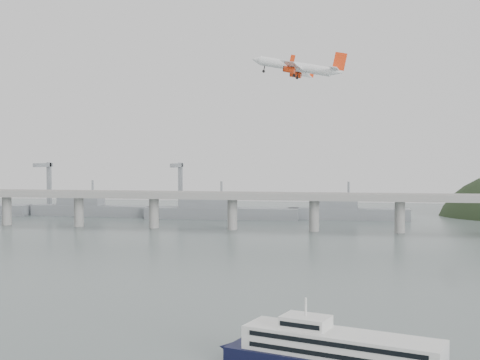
# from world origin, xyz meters

# --- Properties ---
(ground) EXTENTS (900.00, 900.00, 0.00)m
(ground) POSITION_xyz_m (0.00, 0.00, 0.00)
(ground) COLOR #566362
(ground) RESTS_ON ground
(bridge) EXTENTS (800.00, 22.00, 23.90)m
(bridge) POSITION_xyz_m (-1.15, 200.00, 17.65)
(bridge) COLOR gray
(bridge) RESTS_ON ground
(distant_fleet) EXTENTS (453.00, 60.90, 40.00)m
(distant_fleet) POSITION_xyz_m (-155.36, 265.08, 6.22)
(distant_fleet) COLOR slate
(distant_fleet) RESTS_ON ground
(ferry) EXTENTS (78.54, 32.90, 15.27)m
(ferry) POSITION_xyz_m (39.97, -53.29, 4.14)
(ferry) COLOR black
(ferry) RESTS_ON ground
(airliner) EXTENTS (43.57, 39.65, 12.00)m
(airliner) POSITION_xyz_m (18.16, 98.16, 84.27)
(airliner) COLOR white
(airliner) RESTS_ON ground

